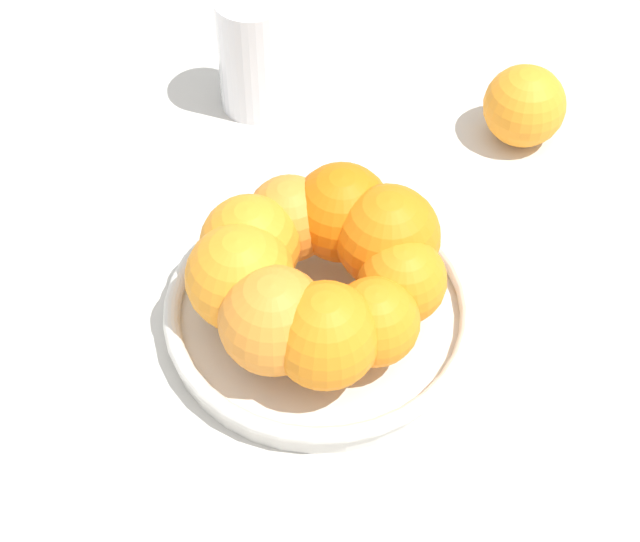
# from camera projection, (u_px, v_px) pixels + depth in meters

# --- Properties ---
(ground_plane) EXTENTS (4.00, 4.00, 0.00)m
(ground_plane) POSITION_uv_depth(u_px,v_px,m) (320.00, 323.00, 0.85)
(ground_plane) COLOR beige
(fruit_bowl) EXTENTS (0.25, 0.25, 0.03)m
(fruit_bowl) POSITION_uv_depth(u_px,v_px,m) (320.00, 313.00, 0.84)
(fruit_bowl) COLOR silver
(fruit_bowl) RESTS_ON ground_plane
(orange_pile) EXTENTS (0.20, 0.19, 0.08)m
(orange_pile) POSITION_uv_depth(u_px,v_px,m) (315.00, 270.00, 0.80)
(orange_pile) COLOR orange
(orange_pile) RESTS_ON fruit_bowl
(stray_orange) EXTENTS (0.07, 0.07, 0.07)m
(stray_orange) POSITION_uv_depth(u_px,v_px,m) (524.00, 106.00, 0.96)
(stray_orange) COLOR orange
(stray_orange) RESTS_ON ground_plane
(drinking_glass) EXTENTS (0.07, 0.07, 0.12)m
(drinking_glass) POSITION_uv_depth(u_px,v_px,m) (254.00, 53.00, 0.97)
(drinking_glass) COLOR white
(drinking_glass) RESTS_ON ground_plane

